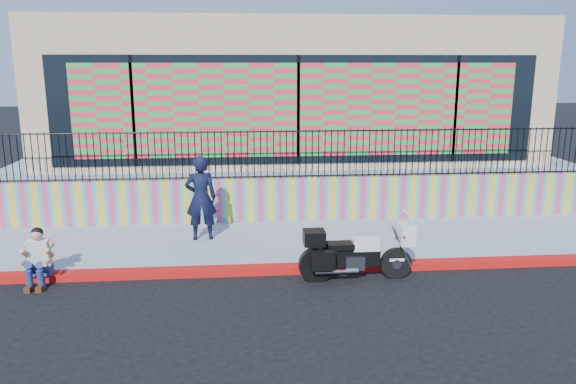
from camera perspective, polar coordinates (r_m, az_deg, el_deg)
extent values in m
plane|color=black|center=(11.30, 3.21, -8.06)|extent=(90.00, 90.00, 0.00)
cube|color=red|center=(11.27, 3.21, -7.70)|extent=(16.00, 0.30, 0.15)
cube|color=#9299AF|center=(12.81, 2.17, -5.10)|extent=(16.00, 3.00, 0.15)
cube|color=#DB3969|center=(14.17, 1.39, -0.69)|extent=(16.00, 0.20, 1.10)
cube|color=#9299AF|center=(19.15, -0.31, 2.70)|extent=(16.00, 10.00, 1.25)
cube|color=tan|center=(18.66, -0.26, 10.55)|extent=(14.00, 8.00, 4.00)
cube|color=black|center=(14.69, 1.05, 8.30)|extent=(12.60, 0.04, 2.80)
cube|color=#E63343|center=(14.66, 1.06, 8.29)|extent=(11.48, 0.02, 2.40)
cylinder|color=black|center=(11.04, 10.90, -7.13)|extent=(0.60, 0.13, 0.60)
cylinder|color=black|center=(10.73, 2.88, -7.49)|extent=(0.60, 0.13, 0.60)
cube|color=black|center=(10.81, 6.97, -6.56)|extent=(0.86, 0.25, 0.31)
cube|color=silver|center=(10.83, 6.72, -7.02)|extent=(0.36, 0.31, 0.27)
cube|color=white|center=(10.76, 7.87, -5.24)|extent=(0.50, 0.29, 0.22)
cube|color=black|center=(10.67, 5.33, -5.43)|extent=(0.50, 0.31, 0.11)
cube|color=white|center=(10.90, 11.87, -4.16)|extent=(0.27, 0.47, 0.38)
cube|color=silver|center=(10.83, 12.12, -2.69)|extent=(0.17, 0.42, 0.31)
cube|color=black|center=(10.54, 2.67, -4.64)|extent=(0.40, 0.38, 0.27)
cube|color=black|center=(10.43, 3.60, -6.97)|extent=(0.44, 0.16, 0.36)
cube|color=black|center=(10.93, 3.17, -6.00)|extent=(0.44, 0.16, 0.36)
cube|color=white|center=(11.01, 10.92, -6.68)|extent=(0.29, 0.15, 0.05)
imported|color=black|center=(12.68, -8.84, -0.61)|extent=(0.74, 0.53, 1.91)
cube|color=navy|center=(11.67, -23.72, -7.24)|extent=(0.36, 0.28, 0.18)
cube|color=silver|center=(11.52, -23.94, -5.67)|extent=(0.38, 0.27, 0.54)
sphere|color=tan|center=(11.38, -24.17, -4.01)|extent=(0.21, 0.21, 0.21)
cube|color=#472814|center=(11.38, -24.81, -8.88)|extent=(0.11, 0.26, 0.10)
cube|color=#472814|center=(11.31, -23.85, -8.91)|extent=(0.11, 0.26, 0.10)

